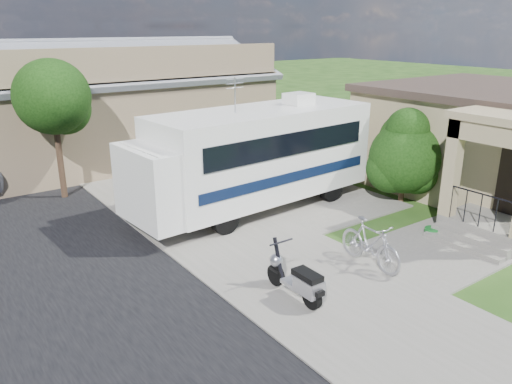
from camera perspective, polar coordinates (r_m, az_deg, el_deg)
ground at (r=12.33m, az=8.80°, el=-8.31°), size 120.00×120.00×0.00m
sidewalk_slab at (r=19.79m, az=-14.01°, el=1.81°), size 4.00×80.00×0.06m
driveway_slab at (r=16.35m, az=1.59°, el=-1.15°), size 7.00×6.00×0.05m
walk_slab at (r=13.91m, az=20.68°, el=-6.03°), size 4.00×3.00×0.05m
house at (r=19.45m, az=25.19°, el=5.64°), size 9.47×7.80×3.54m
warehouse at (r=23.35m, az=-15.85°, el=9.09°), size 12.50×8.40×5.04m
street_tree_a at (r=17.44m, az=-21.94°, el=9.70°), size 2.44×2.40×4.58m
motorhome at (r=15.34m, az=-0.19°, el=4.29°), size 8.12×3.04×4.09m
shrub at (r=16.79m, az=16.61°, el=4.16°), size 2.53×2.41×3.10m
scooter at (r=10.55m, az=4.73°, el=-9.94°), size 0.60×1.71×1.13m
bicycle at (r=12.14m, az=12.91°, el=-6.01°), size 0.64×1.93×1.15m
garden_hose at (r=14.66m, az=19.45°, el=-4.34°), size 0.41×0.41×0.18m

